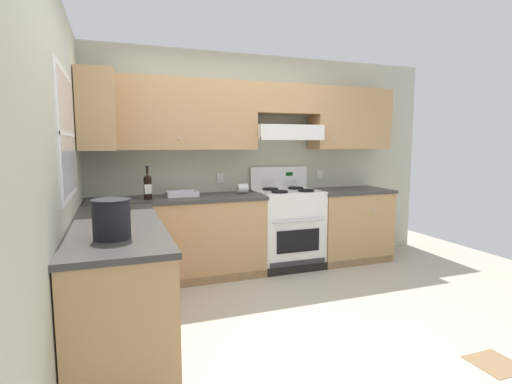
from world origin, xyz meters
name	(u,v)px	position (x,y,z in m)	size (l,w,h in m)	color
ground_plane	(273,316)	(0.00, 0.00, 0.00)	(7.04, 7.04, 0.00)	#B2AA99
floor_accent_tile	(495,363)	(1.13, -1.20, 0.00)	(0.30, 0.30, 0.01)	olive
wall_back	(256,144)	(0.40, 1.53, 1.48)	(4.68, 0.57, 2.55)	#B7BAA3
wall_left	(64,163)	(-1.59, 0.23, 1.34)	(0.47, 4.00, 2.55)	#B7BAA3
counter_back_run	(243,233)	(0.14, 1.24, 0.45)	(3.60, 0.65, 0.91)	tan
counter_left_run	(119,283)	(-1.24, 0.00, 0.45)	(0.63, 1.91, 0.91)	tan
stove	(287,227)	(0.71, 1.25, 0.48)	(0.76, 0.62, 1.20)	white
wine_bottle	(148,186)	(-0.92, 1.20, 1.05)	(0.08, 0.08, 0.35)	black
bowl	(182,195)	(-0.55, 1.31, 0.93)	(0.34, 0.24, 0.06)	silver
bucket	(112,218)	(-1.27, -0.50, 1.04)	(0.24, 0.24, 0.24)	black
paper_towel_roll	(242,188)	(0.16, 1.35, 0.97)	(0.12, 0.11, 0.11)	white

